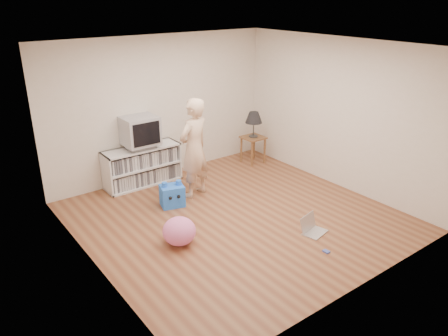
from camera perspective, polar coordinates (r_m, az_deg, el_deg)
The scene contains 13 objects.
ground at distance 6.89m, azimuth 1.56°, elevation -6.39°, with size 4.50×4.50×0.00m, color brown.
walls at distance 6.37m, azimuth 1.67°, elevation 3.95°, with size 4.52×4.52×2.60m.
ceiling at distance 6.09m, azimuth 1.81°, elevation 15.64°, with size 4.50×4.50×0.01m, color white.
media_unit at distance 8.04m, azimuth -10.67°, elevation 0.31°, with size 1.40×0.45×0.70m.
dvd_deck at distance 7.90m, azimuth -10.81°, elevation 2.87°, with size 0.45×0.35×0.07m, color gray.
crt_tv at distance 7.81m, azimuth -10.95°, elevation 4.83°, with size 0.60×0.53×0.50m.
side_table at distance 8.91m, azimuth 3.82°, elevation 3.27°, with size 0.42×0.42×0.55m.
table_lamp at distance 8.76m, azimuth 3.91°, elevation 6.53°, with size 0.34×0.34×0.52m.
person at distance 7.29m, azimuth -3.95°, elevation 2.57°, with size 0.62×0.41×1.70m, color beige.
laptop at distance 6.58m, azimuth 11.36°, elevation -7.64°, with size 0.42×0.36×0.25m.
playing_cards at distance 6.18m, azimuth 13.21°, elevation -10.56°, with size 0.07×0.09×0.02m, color #465CBC.
plush_blue at distance 7.20m, azimuth -6.78°, elevation -3.56°, with size 0.44×0.39×0.43m.
plush_pink at distance 6.14m, azimuth -5.87°, elevation -8.21°, with size 0.47×0.47×0.40m, color pink.
Camera 1 is at (-3.77, -4.73, 3.28)m, focal length 35.00 mm.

